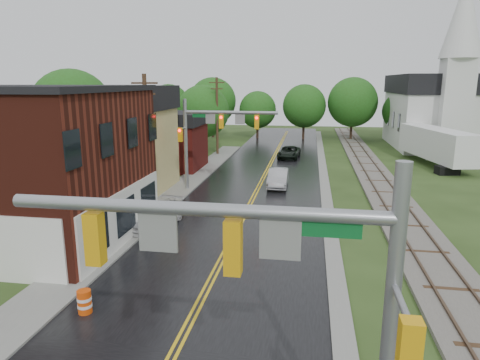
% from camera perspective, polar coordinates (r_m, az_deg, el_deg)
% --- Properties ---
extents(main_road, '(10.00, 90.00, 0.02)m').
position_cam_1_polar(main_road, '(36.51, 2.74, -0.48)').
color(main_road, black).
rests_on(main_road, ground).
extents(curb_right, '(0.80, 70.00, 0.12)m').
position_cam_1_polar(curb_right, '(41.18, 11.04, 0.84)').
color(curb_right, gray).
rests_on(curb_right, ground).
extents(sidewalk_left, '(2.40, 50.00, 0.12)m').
position_cam_1_polar(sidewalk_left, '(33.07, -9.03, -2.06)').
color(sidewalk_left, gray).
rests_on(sidewalk_left, ground).
extents(brick_building, '(14.30, 10.30, 8.30)m').
position_cam_1_polar(brick_building, '(26.52, -29.40, 1.89)').
color(brick_building, '#4D1A10').
rests_on(brick_building, ground).
extents(yellow_house, '(8.00, 7.00, 6.40)m').
position_cam_1_polar(yellow_house, '(35.11, -16.17, 3.80)').
color(yellow_house, tan).
rests_on(yellow_house, ground).
extents(darkred_building, '(7.00, 6.00, 4.40)m').
position_cam_1_polar(darkred_building, '(43.12, -9.79, 4.40)').
color(darkred_building, '#3F0F0C').
rests_on(darkred_building, ground).
extents(church, '(10.40, 18.40, 20.00)m').
position_cam_1_polar(church, '(61.19, 24.82, 9.31)').
color(church, silver).
rests_on(church, ground).
extents(railroad, '(3.20, 80.00, 0.30)m').
position_cam_1_polar(railroad, '(41.56, 17.40, 0.74)').
color(railroad, '#59544C').
rests_on(railroad, ground).
extents(traffic_signal_near, '(7.34, 0.30, 7.20)m').
position_cam_1_polar(traffic_signal_near, '(8.10, 4.47, -12.75)').
color(traffic_signal_near, gray).
rests_on(traffic_signal_near, ground).
extents(traffic_signal_far, '(7.34, 0.43, 7.20)m').
position_cam_1_polar(traffic_signal_far, '(33.32, -3.75, 6.90)').
color(traffic_signal_far, gray).
rests_on(traffic_signal_far, ground).
extents(utility_pole_b, '(1.80, 0.28, 9.00)m').
position_cam_1_polar(utility_pole_b, '(29.59, -12.28, 5.37)').
color(utility_pole_b, '#382616').
rests_on(utility_pole_b, ground).
extents(utility_pole_c, '(1.80, 0.28, 9.00)m').
position_cam_1_polar(utility_pole_c, '(50.60, -3.08, 8.68)').
color(utility_pole_c, '#382616').
rests_on(utility_pole_c, ground).
extents(tree_left_b, '(7.60, 7.60, 9.69)m').
position_cam_1_polar(tree_left_b, '(43.23, -21.33, 8.43)').
color(tree_left_b, black).
rests_on(tree_left_b, ground).
extents(tree_left_c, '(6.00, 6.00, 7.65)m').
position_cam_1_polar(tree_left_c, '(48.75, -12.32, 8.00)').
color(tree_left_c, black).
rests_on(tree_left_c, ground).
extents(tree_left_e, '(6.40, 6.40, 8.16)m').
position_cam_1_polar(tree_left_e, '(52.90, -4.82, 8.94)').
color(tree_left_e, black).
rests_on(tree_left_e, ground).
extents(suv_dark, '(2.60, 4.96, 1.33)m').
position_cam_1_polar(suv_dark, '(48.80, 6.56, 3.66)').
color(suv_dark, black).
rests_on(suv_dark, ground).
extents(sedan_silver, '(1.60, 4.49, 1.47)m').
position_cam_1_polar(sedan_silver, '(35.33, 5.10, 0.25)').
color(sedan_silver, '#A5A6AA').
rests_on(sedan_silver, ground).
extents(pickup_white, '(2.45, 4.91, 1.37)m').
position_cam_1_polar(pickup_white, '(26.03, -11.01, -4.71)').
color(pickup_white, silver).
rests_on(pickup_white, ground).
extents(semi_trailer, '(5.03, 12.36, 3.82)m').
position_cam_1_polar(semi_trailer, '(48.38, 24.67, 4.41)').
color(semi_trailer, black).
rests_on(semi_trailer, ground).
extents(construction_barrel, '(0.67, 0.67, 0.92)m').
position_cam_1_polar(construction_barrel, '(17.58, -20.02, -15.03)').
color(construction_barrel, '#D64309').
rests_on(construction_barrel, ground).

